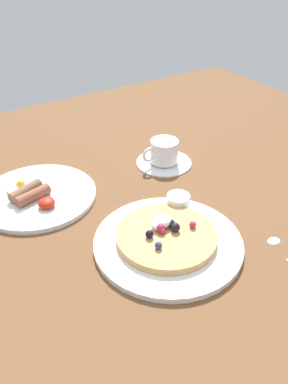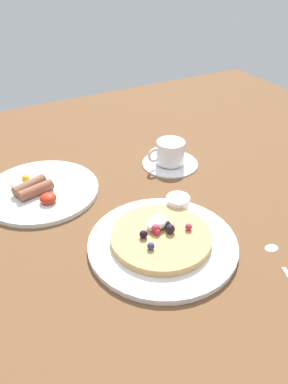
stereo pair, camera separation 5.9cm
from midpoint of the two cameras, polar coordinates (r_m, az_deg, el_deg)
The scene contains 9 objects.
ground_plane at distance 87.36cm, azimuth -1.16°, elevation -3.33°, with size 178.25×139.34×3.00cm, color brown.
pancake_plate at distance 76.85cm, azimuth 4.93°, elevation -7.63°, with size 29.15×29.15×1.23cm, color white.
pancake_with_berries at distance 76.16cm, azimuth 4.67°, elevation -6.51°, with size 19.66×19.66×3.74cm.
syrup_ramekin at distance 84.56cm, azimuth 6.94°, elevation -1.56°, with size 5.09×5.09×2.74cm.
breakfast_plate at distance 93.77cm, azimuth -13.05°, elevation 0.14°, with size 26.70×26.70×1.11cm, color white.
fried_breakfast at distance 92.41cm, azimuth -14.09°, elevation 0.59°, with size 9.21×15.91×2.66cm.
coffee_saucer at distance 103.19cm, azimuth 5.45°, elevation 4.22°, with size 14.53×14.53×0.78cm, color white.
coffee_cup at distance 101.45cm, azimuth 5.47°, elevation 5.86°, with size 10.35×7.32×5.82cm.
teaspoon at distance 78.66cm, azimuth 21.46°, elevation -9.66°, with size 7.11×16.10×0.60cm.
Camera 2 is at (-28.64, -63.35, 51.74)cm, focal length 36.51 mm.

